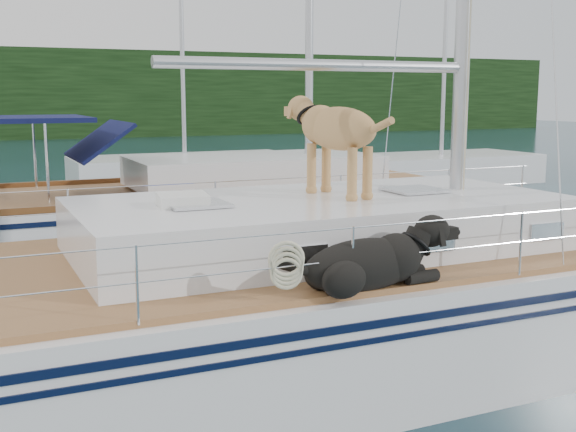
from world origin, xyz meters
name	(u,v)px	position (x,y,z in m)	size (l,w,h in m)	color
ground	(253,369)	(0.00, 0.00, 0.00)	(120.00, 120.00, 0.00)	black
shore_bank	(1,130)	(0.00, 46.20, 0.60)	(92.00, 1.00, 1.20)	#595147
main_sailboat	(262,306)	(0.10, -0.01, 0.69)	(12.00, 3.82, 14.01)	white
neighbor_sailboat	(202,215)	(1.48, 6.34, 0.63)	(11.00, 3.50, 13.30)	white
bg_boat_center	(185,171)	(4.00, 16.00, 0.45)	(7.20, 3.00, 11.65)	white
bg_boat_east	(441,169)	(12.00, 13.00, 0.46)	(6.40, 3.00, 11.65)	white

